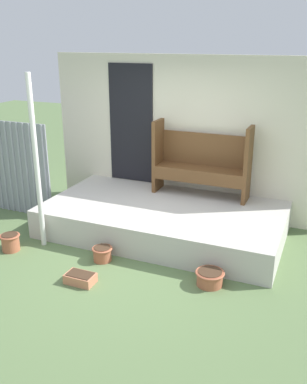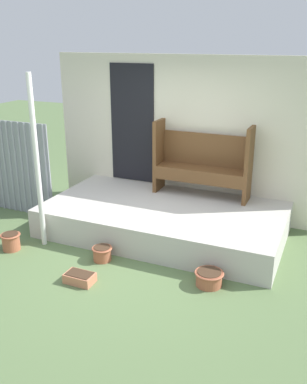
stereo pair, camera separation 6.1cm
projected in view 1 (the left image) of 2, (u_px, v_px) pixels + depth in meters
name	position (u px, v px, depth m)	size (l,w,h in m)	color
ground_plane	(130.00, 259.00, 5.81)	(24.00, 24.00, 0.00)	#5B7547
porch_slab	(163.00, 219.00, 6.53)	(3.56, 1.92, 0.44)	beige
house_wall	(184.00, 136.00, 7.04)	(4.76, 0.08, 2.60)	beige
support_post	(36.00, 164.00, 5.82)	(0.07, 0.07, 2.43)	white
bench	(202.00, 160.00, 6.76)	(1.53, 0.40, 1.17)	brown
flower_pot_left	(10.00, 242.00, 6.01)	(0.28, 0.28, 0.25)	#B26042
flower_pot_middle	(102.00, 253.00, 5.74)	(0.28, 0.28, 0.20)	#B26042
flower_pot_right	(210.00, 277.00, 5.18)	(0.36, 0.36, 0.19)	#B26042
planter_box_rect	(80.00, 278.00, 5.23)	(0.36, 0.23, 0.13)	tan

